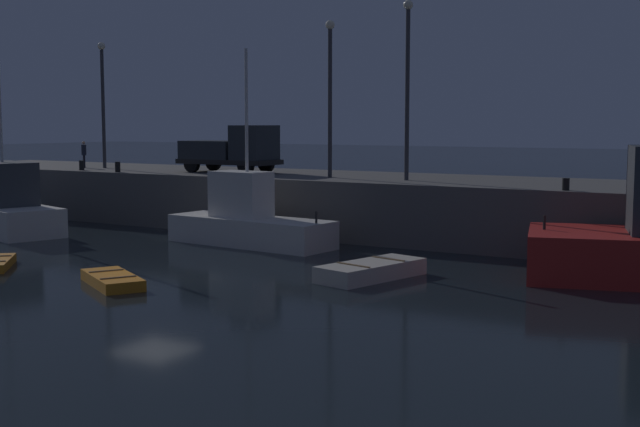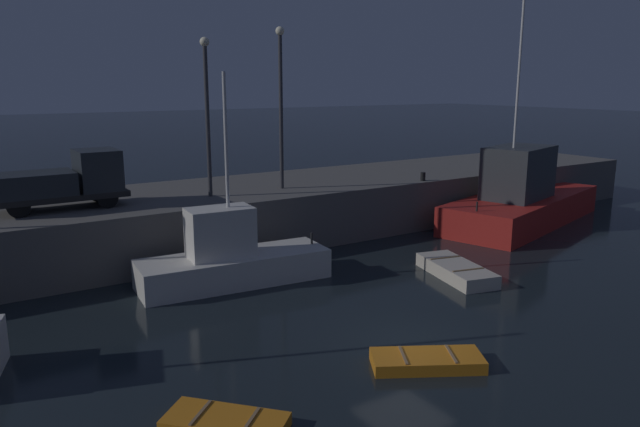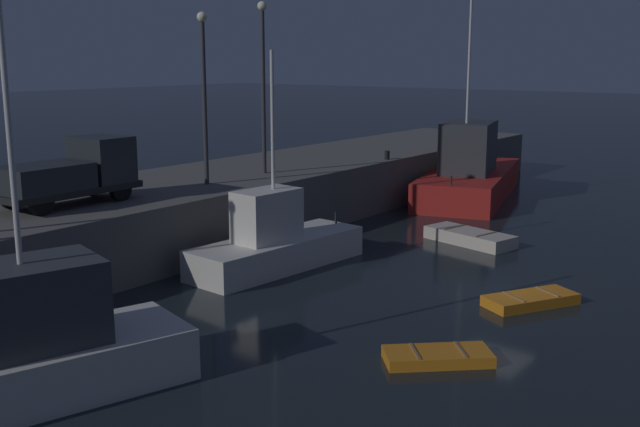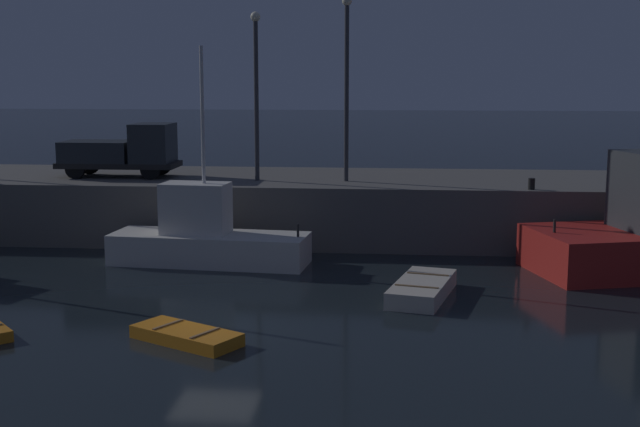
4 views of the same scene
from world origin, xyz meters
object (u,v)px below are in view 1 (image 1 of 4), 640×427
(dinghy_orange_near, at_px, (371,270))
(bollard_central, at_px, (118,167))
(fishing_boat_white, at_px, (248,222))
(bollard_east, at_px, (82,165))
(dinghy_red_small, at_px, (112,280))
(dockworker, at_px, (84,153))
(utility_truck, at_px, (233,150))
(lamp_post_east, at_px, (330,85))
(lamp_post_west, at_px, (103,94))
(bollard_west, at_px, (566,184))
(lamp_post_central, at_px, (407,76))
(fishing_trawler_red, at_px, (0,207))

(dinghy_orange_near, bearing_deg, bollard_central, 159.15)
(fishing_boat_white, bearing_deg, bollard_east, 166.88)
(fishing_boat_white, xyz_separation_m, dinghy_red_small, (1.69, -9.94, -0.85))
(dockworker, relative_size, bollard_east, 2.85)
(utility_truck, bearing_deg, dinghy_orange_near, -36.73)
(lamp_post_east, bearing_deg, fishing_boat_white, -104.07)
(fishing_boat_white, relative_size, dinghy_red_small, 2.48)
(bollard_central, distance_m, bollard_east, 3.08)
(bollard_central, relative_size, bollard_east, 1.02)
(lamp_post_west, height_order, bollard_west, lamp_post_west)
(fishing_boat_white, xyz_separation_m, bollard_central, (-10.60, 2.85, 1.99))
(lamp_post_central, distance_m, bollard_east, 19.51)
(dockworker, distance_m, bollard_east, 2.63)
(fishing_trawler_red, bearing_deg, dinghy_red_small, -26.06)
(utility_truck, bearing_deg, lamp_post_west, -178.83)
(fishing_trawler_red, xyz_separation_m, bollard_central, (2.55, 5.53, 1.79))
(lamp_post_east, relative_size, bollard_central, 13.37)
(lamp_post_east, relative_size, dockworker, 4.79)
(dinghy_orange_near, distance_m, bollard_central, 20.56)
(fishing_trawler_red, height_order, dockworker, fishing_trawler_red)
(lamp_post_east, xyz_separation_m, bollard_west, (11.82, -2.04, -4.13))
(lamp_post_central, distance_m, utility_truck, 10.96)
(fishing_boat_white, height_order, dockworker, fishing_boat_white)
(lamp_post_east, height_order, dockworker, lamp_post_east)
(lamp_post_east, bearing_deg, lamp_post_central, 1.34)
(lamp_post_central, bearing_deg, lamp_post_west, 178.64)
(lamp_post_west, distance_m, utility_truck, 9.66)
(lamp_post_east, xyz_separation_m, lamp_post_central, (4.00, 0.09, 0.34))
(fishing_boat_white, distance_m, dockworker, 16.44)
(fishing_trawler_red, distance_m, lamp_post_east, 17.33)
(utility_truck, xyz_separation_m, bollard_west, (18.18, -2.79, -0.96))
(fishing_trawler_red, bearing_deg, bollard_central, 65.27)
(lamp_post_west, height_order, lamp_post_east, lamp_post_east)
(fishing_trawler_red, distance_m, bollard_central, 6.35)
(dinghy_red_small, relative_size, lamp_post_west, 0.48)
(fishing_boat_white, height_order, bollard_central, fishing_boat_white)
(lamp_post_east, relative_size, lamp_post_central, 0.92)
(bollard_west, relative_size, bollard_central, 0.86)
(dinghy_red_small, height_order, bollard_central, bollard_central)
(bollard_east, bearing_deg, lamp_post_east, 6.80)
(fishing_boat_white, bearing_deg, fishing_trawler_red, -168.47)
(utility_truck, bearing_deg, bollard_west, -8.71)
(fishing_trawler_red, relative_size, bollard_east, 19.23)
(lamp_post_central, distance_m, bollard_west, 9.26)
(dockworker, height_order, bollard_central, dockworker)
(lamp_post_central, height_order, utility_truck, lamp_post_central)
(dinghy_red_small, relative_size, dockworker, 2.23)
(lamp_post_central, bearing_deg, fishing_boat_white, -136.05)
(dinghy_orange_near, height_order, bollard_west, bollard_west)
(lamp_post_central, bearing_deg, dockworker, -179.93)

